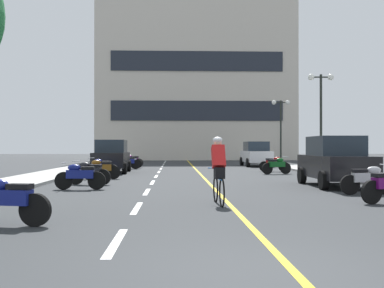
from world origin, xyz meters
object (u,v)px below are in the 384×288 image
Objects in this scene: motorcycle_3 at (80,176)px; motorcycle_10 at (130,161)px; motorcycle_2 at (368,179)px; parked_car_mid at (112,156)px; motorcycle_8 at (274,163)px; motorcycle_7 at (277,165)px; street_lamp_far at (281,117)px; parked_car_near at (335,161)px; street_lamp_mid at (321,100)px; parked_car_far at (256,154)px; motorcycle_9 at (127,162)px; motorcycle_11 at (132,160)px; motorcycle_5 at (101,169)px; cyclist_rider at (219,169)px; motorcycle_4 at (89,172)px; motorcycle_0 at (7,200)px; motorcycle_6 at (102,167)px.

motorcycle_3 and motorcycle_10 have the same top height.
motorcycle_3 is at bearing 167.26° from motorcycle_2.
motorcycle_8 is at bearing 4.22° from parked_car_mid.
motorcycle_3 and motorcycle_7 have the same top height.
street_lamp_far reaches higher than parked_car_near.
motorcycle_8 is (9.26, 0.68, -0.44)m from parked_car_mid.
street_lamp_mid is at bearing 75.63° from parked_car_near.
parked_car_mid and parked_car_far have the same top height.
motorcycle_11 is (-0.02, 3.70, 0.00)m from motorcycle_9.
parked_car_near is 2.50× the size of motorcycle_8.
parked_car_far is 10.08m from motorcycle_9.
motorcycle_10 is (0.48, 5.64, -0.44)m from parked_car_mid.
cyclist_rider reaches higher than motorcycle_5.
motorcycle_10 is 0.96× the size of cyclist_rider.
street_lamp_far is 3.02× the size of motorcycle_4.
motorcycle_0 is 1.01× the size of motorcycle_6.
motorcycle_8 is at bearing -92.03° from parked_car_far.
motorcycle_5 is at bearing -125.52° from street_lamp_far.
parked_car_mid reaches higher than motorcycle_2.
parked_car_near is (-2.35, -9.17, -3.12)m from street_lamp_mid.
motorcycle_4 is (-9.26, -16.73, -0.44)m from parked_car_far.
street_lamp_far is 3.05× the size of motorcycle_6.
motorcycle_8 is at bearing 81.20° from motorcycle_7.
motorcycle_6 is (-0.26, 4.82, 0.00)m from motorcycle_4.
motorcycle_5 is 1.00× the size of motorcycle_10.
street_lamp_far is at bearing 59.05° from motorcycle_4.
motorcycle_3 is at bearing -90.53° from motorcycle_10.
motorcycle_11 is (-8.43, 9.35, 0.00)m from motorcycle_7.
motorcycle_6 and motorcycle_11 have the same top height.
parked_car_near is 19.29m from motorcycle_11.
motorcycle_10 is at bearing 85.17° from parked_car_mid.
parked_car_far is 2.48× the size of motorcycle_2.
motorcycle_2 is 1.00× the size of motorcycle_10.
motorcycle_5 and motorcycle_6 have the same top height.
street_lamp_far is at bearing 82.58° from parked_car_near.
motorcycle_8 is at bearing -29.43° from motorcycle_10.
motorcycle_4 is at bearing 91.03° from motorcycle_0.
motorcycle_7 is 0.98× the size of motorcycle_8.
motorcycle_6 is 9.05m from motorcycle_7.
motorcycle_6 and motorcycle_8 have the same top height.
parked_car_far reaches higher than motorcycle_4.
cyclist_rider is at bearing -116.27° from street_lamp_mid.
street_lamp_mid is 3.24× the size of motorcycle_11.
street_lamp_far is at bearing 48.86° from parked_car_far.
parked_car_mid is (-9.32, 9.57, 0.00)m from parked_car_near.
cyclist_rider is (-4.27, -12.92, 0.41)m from motorcycle_7.
parked_car_far is 20.91m from motorcycle_3.
motorcycle_3 is at bearing -116.11° from parked_car_far.
parked_car_near is 3.02m from motorcycle_2.
street_lamp_mid reaches higher than motorcycle_2.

